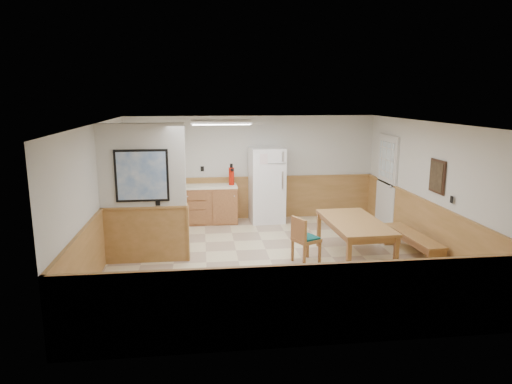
{
  "coord_description": "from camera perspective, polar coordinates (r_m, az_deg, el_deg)",
  "views": [
    {
      "loc": [
        -1.21,
        -7.88,
        2.96
      ],
      "look_at": [
        -0.21,
        0.4,
        1.2
      ],
      "focal_mm": 32.0,
      "sensor_mm": 36.0,
      "label": 1
    }
  ],
  "objects": [
    {
      "name": "partition_wall",
      "position": [
        8.32,
        -13.88,
        -0.41
      ],
      "size": [
        1.5,
        0.2,
        2.5
      ],
      "color": "silver",
      "rests_on": "ground"
    },
    {
      "name": "soap_bottle",
      "position": [
        10.82,
        -12.64,
        1.31
      ],
      "size": [
        0.09,
        0.09,
        0.24
      ],
      "primitive_type": "cylinder",
      "rotation": [
        0.0,
        0.0,
        0.28
      ],
      "color": "#188636",
      "rests_on": "kitchen_counter"
    },
    {
      "name": "dining_table",
      "position": [
        8.46,
        12.21,
        -4.13
      ],
      "size": [
        0.98,
        1.89,
        0.75
      ],
      "rotation": [
        0.0,
        0.0,
        0.02
      ],
      "color": "#AD813F",
      "rests_on": "ground"
    },
    {
      "name": "fire_extinguisher",
      "position": [
        10.74,
        -3.09,
        2.05
      ],
      "size": [
        0.15,
        0.15,
        0.51
      ],
      "rotation": [
        0.0,
        0.0,
        -0.24
      ],
      "color": "red",
      "rests_on": "kitchen_counter"
    },
    {
      "name": "fluorescent_fixture",
      "position": [
        9.2,
        -4.35,
        8.69
      ],
      "size": [
        1.2,
        0.3,
        0.09
      ],
      "color": "silver",
      "rests_on": "ceiling"
    },
    {
      "name": "kitchen_counter",
      "position": [
        10.85,
        -6.67,
        -1.47
      ],
      "size": [
        2.2,
        0.61,
        1.0
      ],
      "color": "#9A6236",
      "rests_on": "ground"
    },
    {
      "name": "refrigerator",
      "position": [
        10.82,
        1.36,
        0.87
      ],
      "size": [
        0.82,
        0.74,
        1.77
      ],
      "rotation": [
        0.0,
        0.0,
        0.06
      ],
      "color": "white",
      "rests_on": "ground"
    },
    {
      "name": "back_wall",
      "position": [
        11.08,
        -0.51,
        3.04
      ],
      "size": [
        6.0,
        0.02,
        2.5
      ],
      "primitive_type": "cube",
      "color": "silver",
      "rests_on": "ground"
    },
    {
      "name": "wall_painting",
      "position": [
        8.77,
        21.7,
        1.83
      ],
      "size": [
        0.04,
        0.5,
        0.6
      ],
      "color": "#321F14",
      "rests_on": "right_wall"
    },
    {
      "name": "ground",
      "position": [
        8.5,
        1.77,
        -8.44
      ],
      "size": [
        6.0,
        6.0,
        0.0
      ],
      "primitive_type": "plane",
      "color": "beige",
      "rests_on": "ground"
    },
    {
      "name": "wainscot_back",
      "position": [
        11.2,
        -0.5,
        -0.77
      ],
      "size": [
        6.0,
        0.04,
        1.0
      ],
      "primitive_type": "cube",
      "color": "#B17D46",
      "rests_on": "ground"
    },
    {
      "name": "dining_chair",
      "position": [
        8.23,
        5.86,
        -5.55
      ],
      "size": [
        0.67,
        0.58,
        0.85
      ],
      "rotation": [
        0.0,
        0.0,
        0.44
      ],
      "color": "#AD813F",
      "rests_on": "ground"
    },
    {
      "name": "wainscot_left",
      "position": [
        8.44,
        -18.74,
        -5.66
      ],
      "size": [
        0.04,
        6.0,
        1.0
      ],
      "primitive_type": "cube",
      "color": "#B17D46",
      "rests_on": "ground"
    },
    {
      "name": "right_wall",
      "position": [
        9.1,
        20.85,
        0.3
      ],
      "size": [
        0.02,
        6.0,
        2.5
      ],
      "primitive_type": "cube",
      "color": "silver",
      "rests_on": "ground"
    },
    {
      "name": "ceiling",
      "position": [
        7.99,
        1.89,
        8.62
      ],
      "size": [
        6.0,
        6.0,
        0.02
      ],
      "primitive_type": "cube",
      "color": "white",
      "rests_on": "back_wall"
    },
    {
      "name": "dining_bench",
      "position": [
        8.99,
        19.03,
        -5.66
      ],
      "size": [
        0.48,
        1.67,
        0.45
      ],
      "rotation": [
        0.0,
        0.0,
        0.07
      ],
      "color": "#AD813F",
      "rests_on": "ground"
    },
    {
      "name": "wainscot_right",
      "position": [
        9.26,
        20.4,
        -4.25
      ],
      "size": [
        0.04,
        6.0,
        1.0
      ],
      "primitive_type": "cube",
      "color": "#B17D46",
      "rests_on": "ground"
    },
    {
      "name": "left_wall",
      "position": [
        8.26,
        -19.22,
        -0.69
      ],
      "size": [
        0.02,
        6.0,
        2.5
      ],
      "primitive_type": "cube",
      "color": "silver",
      "rests_on": "ground"
    },
    {
      "name": "kitchen_window",
      "position": [
        10.98,
        -11.49,
        4.31
      ],
      "size": [
        0.8,
        0.04,
        1.0
      ],
      "color": "silver",
      "rests_on": "back_wall"
    },
    {
      "name": "exterior_door",
      "position": [
        10.81,
        15.99,
        1.28
      ],
      "size": [
        0.07,
        1.02,
        2.15
      ],
      "color": "silver",
      "rests_on": "ground"
    }
  ]
}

